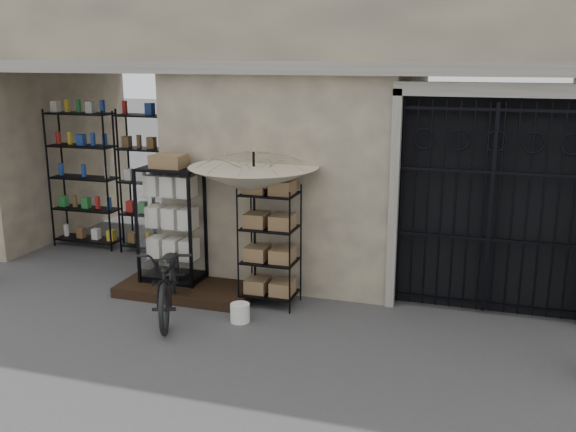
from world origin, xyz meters
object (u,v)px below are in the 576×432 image
(market_umbrella, at_px, (254,173))
(white_bucket, at_px, (240,313))
(display_cabinet, at_px, (172,231))
(bicycle, at_px, (172,314))
(wire_rack, at_px, (270,248))

(market_umbrella, xyz_separation_m, white_bucket, (0.09, -0.83, -1.72))
(display_cabinet, bearing_deg, bicycle, -64.66)
(market_umbrella, distance_m, bicycle, 2.22)
(display_cabinet, distance_m, wire_rack, 1.58)
(white_bucket, xyz_separation_m, bicycle, (-0.98, -0.04, -0.12))
(white_bucket, distance_m, bicycle, 0.99)
(display_cabinet, xyz_separation_m, market_umbrella, (1.31, -0.01, 0.93))
(market_umbrella, relative_size, bicycle, 1.32)
(display_cabinet, height_order, bicycle, display_cabinet)
(bicycle, bearing_deg, white_bucket, -19.16)
(display_cabinet, height_order, market_umbrella, market_umbrella)
(wire_rack, xyz_separation_m, white_bucket, (-0.17, -0.71, -0.71))
(market_umbrella, height_order, bicycle, market_umbrella)
(display_cabinet, xyz_separation_m, white_bucket, (1.40, -0.83, -0.79))
(market_umbrella, height_order, white_bucket, market_umbrella)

